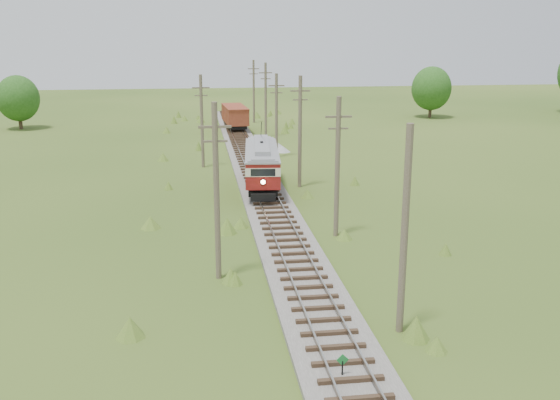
{
  "coord_description": "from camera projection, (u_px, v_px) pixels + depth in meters",
  "views": [
    {
      "loc": [
        -5.14,
        -18.08,
        12.11
      ],
      "look_at": [
        0.0,
        19.48,
        2.03
      ],
      "focal_mm": 40.0,
      "sensor_mm": 36.0,
      "label": 1
    }
  ],
  "objects": [
    {
      "name": "utility_pole_r_3",
      "position": [
        300.0,
        131.0,
        50.01
      ],
      "size": [
        1.6,
        0.3,
        9.0
      ],
      "color": "brown",
      "rests_on": "ground"
    },
    {
      "name": "utility_pole_r_1",
      "position": [
        405.0,
        232.0,
        25.16
      ],
      "size": [
        0.3,
        0.3,
        8.8
      ],
      "color": "brown",
      "rests_on": "ground"
    },
    {
      "name": "gondola",
      "position": [
        235.0,
        116.0,
        80.25
      ],
      "size": [
        3.13,
        8.19,
        2.67
      ],
      "rotation": [
        0.0,
        0.0,
        0.07
      ],
      "color": "black",
      "rests_on": "ground"
    },
    {
      "name": "utility_pole_r_5",
      "position": [
        266.0,
        99.0,
        74.94
      ],
      "size": [
        1.6,
        0.3,
        8.9
      ],
      "color": "brown",
      "rests_on": "ground"
    },
    {
      "name": "utility_pole_r_4",
      "position": [
        276.0,
        115.0,
        62.51
      ],
      "size": [
        1.6,
        0.3,
        8.4
      ],
      "color": "brown",
      "rests_on": "ground"
    },
    {
      "name": "streetcar",
      "position": [
        262.0,
        161.0,
        49.33
      ],
      "size": [
        3.53,
        11.11,
        5.02
      ],
      "rotation": [
        0.0,
        0.0,
        -0.09
      ],
      "color": "black",
      "rests_on": "ground"
    },
    {
      "name": "utility_pole_r_6",
      "position": [
        254.0,
        91.0,
        87.39
      ],
      "size": [
        1.6,
        0.3,
        8.7
      ],
      "color": "brown",
      "rests_on": "ground"
    },
    {
      "name": "railbed_main",
      "position": [
        257.0,
        178.0,
        53.6
      ],
      "size": [
        3.6,
        96.0,
        0.57
      ],
      "color": "#605B54",
      "rests_on": "ground"
    },
    {
      "name": "tree_mid_a",
      "position": [
        18.0,
        98.0,
        81.5
      ],
      "size": [
        5.46,
        5.46,
        7.03
      ],
      "color": "#38281C",
      "rests_on": "ground"
    },
    {
      "name": "tree_mid_b",
      "position": [
        431.0,
        88.0,
        92.85
      ],
      "size": [
        5.88,
        5.88,
        7.57
      ],
      "color": "#38281C",
      "rests_on": "ground"
    },
    {
      "name": "switch_marker",
      "position": [
        342.0,
        365.0,
        22.34
      ],
      "size": [
        0.45,
        0.06,
        1.08
      ],
      "color": "black",
      "rests_on": "ground"
    },
    {
      "name": "utility_pole_l_a",
      "position": [
        217.0,
        191.0,
        30.85
      ],
      "size": [
        1.6,
        0.3,
        9.0
      ],
      "color": "brown",
      "rests_on": "ground"
    },
    {
      "name": "utility_pole_r_2",
      "position": [
        337.0,
        166.0,
        37.63
      ],
      "size": [
        1.6,
        0.3,
        8.6
      ],
      "color": "brown",
      "rests_on": "ground"
    },
    {
      "name": "utility_pole_l_b",
      "position": [
        202.0,
        120.0,
        57.67
      ],
      "size": [
        1.6,
        0.3,
        8.6
      ],
      "color": "brown",
      "rests_on": "ground"
    },
    {
      "name": "gravel_pile",
      "position": [
        276.0,
        146.0,
        66.93
      ],
      "size": [
        3.1,
        3.29,
        1.13
      ],
      "color": "gray",
      "rests_on": "ground"
    }
  ]
}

